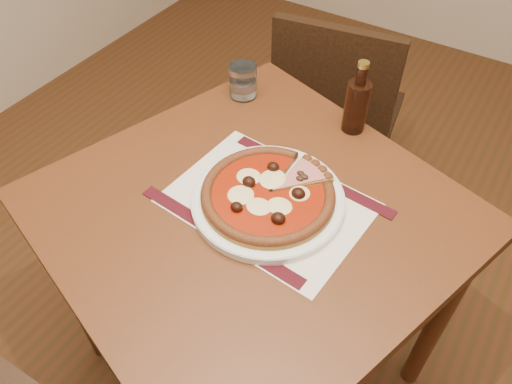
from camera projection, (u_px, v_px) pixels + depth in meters
table at (251, 237)px, 1.13m from camera, size 1.01×1.01×0.75m
chair_far at (335, 110)px, 1.73m from camera, size 0.45×0.45×0.84m
placemat at (268, 203)px, 1.07m from camera, size 0.43×0.32×0.00m
plate at (268, 200)px, 1.06m from camera, size 0.33×0.33×0.02m
pizza at (268, 193)px, 1.04m from camera, size 0.28×0.28×0.04m
ham_slice at (307, 181)px, 1.07m from camera, size 0.09×0.14×0.02m
water_glass at (243, 81)px, 1.30m from camera, size 0.08×0.08×0.09m
bottle at (356, 104)px, 1.18m from camera, size 0.06×0.06×0.19m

